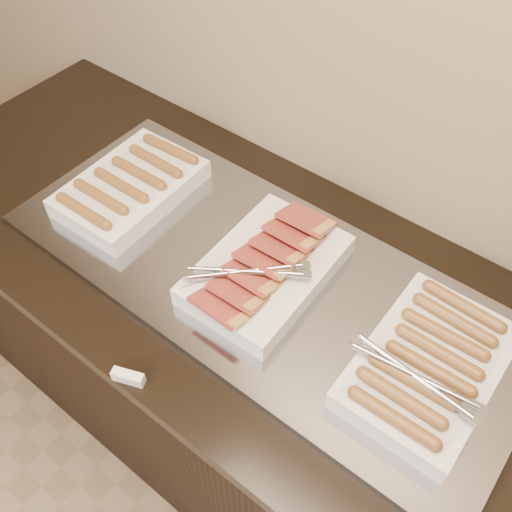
{
  "coord_description": "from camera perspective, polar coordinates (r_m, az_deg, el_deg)",
  "views": [
    {
      "loc": [
        0.47,
        1.5,
        1.92
      ],
      "look_at": [
        -0.02,
        2.13,
        0.97
      ],
      "focal_mm": 40.0,
      "sensor_mm": 36.0,
      "label": 1
    }
  ],
  "objects": [
    {
      "name": "counter",
      "position": [
        1.66,
        0.53,
        -11.92
      ],
      "size": [
        2.06,
        0.76,
        0.9
      ],
      "color": "black",
      "rests_on": "ground"
    },
    {
      "name": "warming_tray",
      "position": [
        1.28,
        0.39,
        -1.96
      ],
      "size": [
        1.2,
        0.5,
        0.02
      ],
      "primitive_type": "cube",
      "color": "#92949F",
      "rests_on": "counter"
    },
    {
      "name": "dish_left",
      "position": [
        1.45,
        -12.42,
        6.78
      ],
      "size": [
        0.24,
        0.35,
        0.07
      ],
      "rotation": [
        0.0,
        0.0,
        0.04
      ],
      "color": "silver",
      "rests_on": "warming_tray"
    },
    {
      "name": "dish_center",
      "position": [
        1.24,
        0.92,
        -1.25
      ],
      "size": [
        0.26,
        0.38,
        0.09
      ],
      "rotation": [
        0.0,
        0.0,
        0.03
      ],
      "color": "silver",
      "rests_on": "warming_tray"
    },
    {
      "name": "dish_right",
      "position": [
        1.15,
        16.78,
        -10.49
      ],
      "size": [
        0.26,
        0.36,
        0.08
      ],
      "rotation": [
        0.0,
        0.0,
        0.0
      ],
      "color": "silver",
      "rests_on": "warming_tray"
    },
    {
      "name": "label_holder",
      "position": [
        1.16,
        -12.66,
        -11.73
      ],
      "size": [
        0.07,
        0.04,
        0.03
      ],
      "primitive_type": "cube",
      "rotation": [
        0.0,
        0.0,
        0.37
      ],
      "color": "silver",
      "rests_on": "counter"
    }
  ]
}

